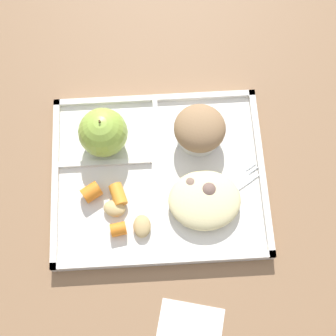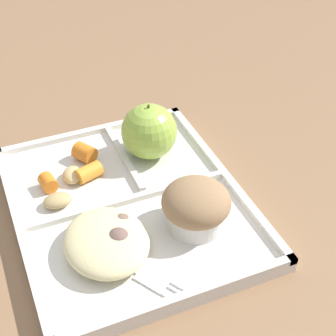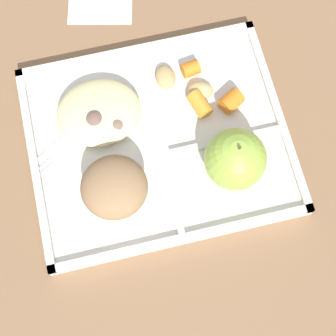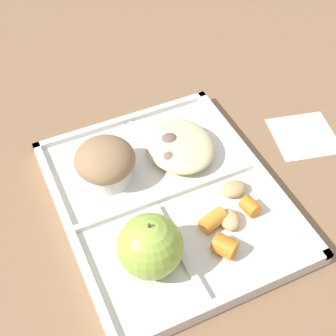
{
  "view_description": "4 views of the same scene",
  "coord_description": "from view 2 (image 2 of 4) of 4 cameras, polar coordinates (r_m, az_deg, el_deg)",
  "views": [
    {
      "loc": [
        -0.0,
        -0.27,
        0.8
      ],
      "look_at": [
        0.01,
        -0.01,
        0.06
      ],
      "focal_mm": 53.25,
      "sensor_mm": 36.0,
      "label": 1
    },
    {
      "loc": [
        0.49,
        -0.15,
        0.49
      ],
      "look_at": [
        0.0,
        0.06,
        0.06
      ],
      "focal_mm": 55.88,
      "sensor_mm": 36.0,
      "label": 2
    },
    {
      "loc": [
        0.05,
        0.26,
        0.68
      ],
      "look_at": [
        -0.0,
        0.06,
        0.05
      ],
      "focal_mm": 55.42,
      "sensor_mm": 36.0,
      "label": 3
    },
    {
      "loc": [
        -0.39,
        0.18,
        0.56
      ],
      "look_at": [
        0.02,
        -0.01,
        0.05
      ],
      "focal_mm": 52.49,
      "sensor_mm": 36.0,
      "label": 4
    }
  ],
  "objects": [
    {
      "name": "ground",
      "position": [
        0.71,
        -4.31,
        -4.6
      ],
      "size": [
        6.0,
        6.0,
        0.0
      ],
      "primitive_type": "plane",
      "color": "#846042"
    },
    {
      "name": "lunch_tray",
      "position": [
        0.7,
        -4.34,
        -4.08
      ],
      "size": [
        0.35,
        0.3,
        0.02
      ],
      "color": "silver",
      "rests_on": "ground"
    },
    {
      "name": "green_apple",
      "position": [
        0.75,
        -2.07,
        4.0
      ],
      "size": [
        0.08,
        0.08,
        0.09
      ],
      "color": "#93B742",
      "rests_on": "lunch_tray"
    },
    {
      "name": "bran_muffin",
      "position": [
        0.65,
        3.08,
        -4.16
      ],
      "size": [
        0.09,
        0.09,
        0.06
      ],
      "color": "silver",
      "rests_on": "lunch_tray"
    },
    {
      "name": "carrot_slice_small",
      "position": [
        0.74,
        -8.62,
        -0.47
      ],
      "size": [
        0.03,
        0.04,
        0.02
      ],
      "primitive_type": "cylinder",
      "rotation": [
        0.0,
        1.57,
        1.86
      ],
      "color": "orange",
      "rests_on": "lunch_tray"
    },
    {
      "name": "carrot_slice_center",
      "position": [
        0.77,
        -9.08,
        1.64
      ],
      "size": [
        0.04,
        0.04,
        0.03
      ],
      "primitive_type": "cylinder",
      "rotation": [
        0.0,
        1.57,
        0.55
      ],
      "color": "orange",
      "rests_on": "lunch_tray"
    },
    {
      "name": "carrot_slice_tilted",
      "position": [
        0.73,
        -12.95,
        -1.56
      ],
      "size": [
        0.03,
        0.02,
        0.02
      ],
      "primitive_type": "cylinder",
      "rotation": [
        0.0,
        1.57,
        0.17
      ],
      "color": "orange",
      "rests_on": "lunch_tray"
    },
    {
      "name": "potato_chunk_small",
      "position": [
        0.7,
        -11.97,
        -3.49
      ],
      "size": [
        0.03,
        0.04,
        0.02
      ],
      "primitive_type": "ellipsoid",
      "rotation": [
        0.0,
        0.0,
        1.57
      ],
      "color": "tan",
      "rests_on": "lunch_tray"
    },
    {
      "name": "potato_chunk_large",
      "position": [
        0.74,
        -10.39,
        -0.75
      ],
      "size": [
        0.04,
        0.04,
        0.02
      ],
      "primitive_type": "ellipsoid",
      "rotation": [
        0.0,
        0.0,
        4.44
      ],
      "color": "tan",
      "rests_on": "lunch_tray"
    },
    {
      "name": "egg_noodle_pile",
      "position": [
        0.63,
        -6.75,
        -8.01
      ],
      "size": [
        0.12,
        0.1,
        0.03
      ],
      "primitive_type": "ellipsoid",
      "color": "beige",
      "rests_on": "lunch_tray"
    },
    {
      "name": "meatball_side",
      "position": [
        0.63,
        -5.47,
        -8.03
      ],
      "size": [
        0.04,
        0.04,
        0.04
      ],
      "primitive_type": "sphere",
      "color": "brown",
      "rests_on": "lunch_tray"
    },
    {
      "name": "meatball_front",
      "position": [
        0.65,
        -5.08,
        -6.25
      ],
      "size": [
        0.03,
        0.03,
        0.03
      ],
      "primitive_type": "sphere",
      "color": "#755B4C",
      "rests_on": "lunch_tray"
    },
    {
      "name": "plastic_fork",
      "position": [
        0.62,
        -3.74,
        -10.95
      ],
      "size": [
        0.15,
        0.1,
        0.0
      ],
      "color": "white",
      "rests_on": "lunch_tray"
    }
  ]
}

